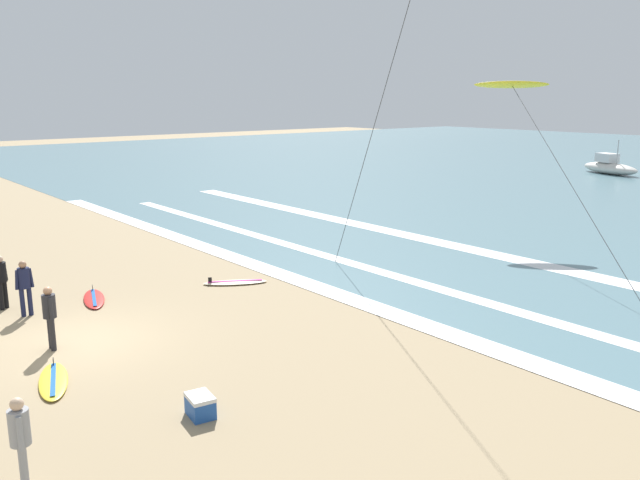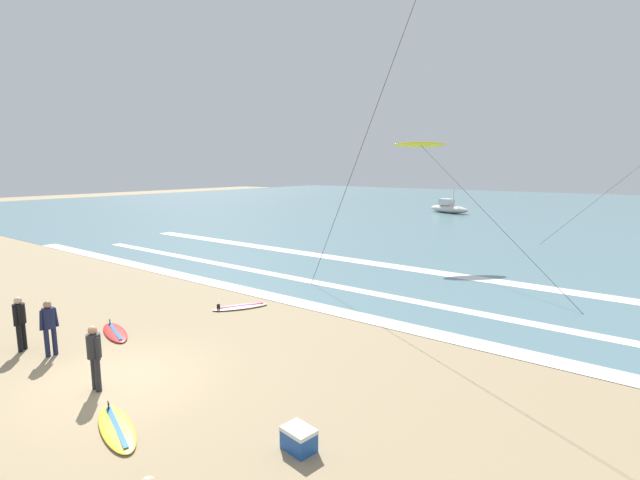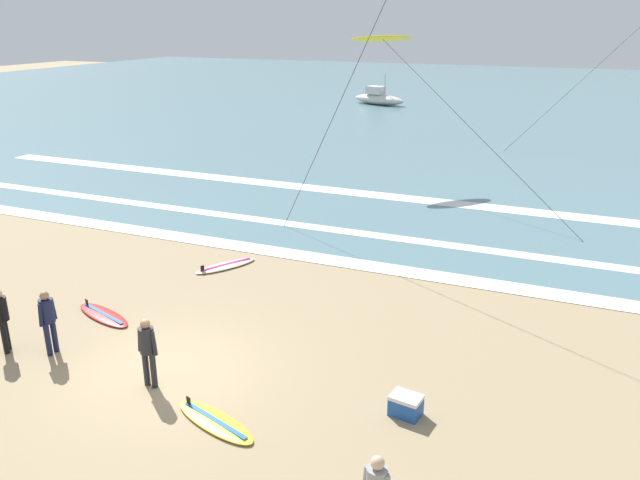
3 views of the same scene
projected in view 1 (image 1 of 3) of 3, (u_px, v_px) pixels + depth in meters
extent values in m
plane|color=#9E8763|center=(75.00, 343.00, 16.49)|extent=(160.00, 160.00, 0.00)
cube|color=white|center=(320.00, 288.00, 21.10)|extent=(46.03, 0.88, 0.01)
cube|color=white|center=(383.00, 273.00, 22.92)|extent=(39.22, 0.63, 0.01)
cube|color=white|center=(451.00, 245.00, 27.13)|extent=(40.60, 1.04, 0.01)
cylinder|color=black|center=(5.00, 294.00, 19.09)|extent=(0.13, 0.13, 0.82)
cylinder|color=black|center=(1.00, 296.00, 18.90)|extent=(0.13, 0.13, 0.82)
cylinder|color=black|center=(1.00, 272.00, 18.85)|extent=(0.32, 0.32, 0.58)
cylinder|color=black|center=(5.00, 271.00, 19.03)|extent=(0.15, 0.16, 0.56)
cylinder|color=#232328|center=(53.00, 335.00, 15.89)|extent=(0.13, 0.13, 0.82)
cylinder|color=#232328|center=(51.00, 332.00, 16.05)|extent=(0.13, 0.13, 0.82)
cylinder|color=#232328|center=(49.00, 306.00, 15.82)|extent=(0.32, 0.32, 0.58)
cylinder|color=#232328|center=(51.00, 309.00, 15.67)|extent=(0.14, 0.10, 0.56)
cylinder|color=#232328|center=(47.00, 305.00, 15.97)|extent=(0.14, 0.10, 0.56)
sphere|color=#9E7051|center=(48.00, 291.00, 15.73)|extent=(0.21, 0.21, 0.21)
cylinder|color=#141938|center=(30.00, 301.00, 18.46)|extent=(0.13, 0.13, 0.82)
cylinder|color=#141938|center=(23.00, 303.00, 18.34)|extent=(0.13, 0.13, 0.82)
cylinder|color=#141938|center=(24.00, 278.00, 18.24)|extent=(0.32, 0.32, 0.58)
cylinder|color=#141938|center=(31.00, 278.00, 18.36)|extent=(0.09, 0.13, 0.56)
cylinder|color=#141938|center=(17.00, 280.00, 18.14)|extent=(0.09, 0.13, 0.56)
sphere|color=#9E7051|center=(22.00, 265.00, 18.16)|extent=(0.21, 0.21, 0.21)
cylinder|color=gray|center=(24.00, 471.00, 10.12)|extent=(0.13, 0.13, 0.82)
cylinder|color=gray|center=(23.00, 465.00, 10.30)|extent=(0.13, 0.13, 0.82)
cylinder|color=gray|center=(19.00, 427.00, 10.06)|extent=(0.32, 0.32, 0.58)
cylinder|color=gray|center=(20.00, 434.00, 9.90)|extent=(0.15, 0.12, 0.56)
cylinder|color=gray|center=(19.00, 423.00, 10.23)|extent=(0.15, 0.12, 0.56)
sphere|color=#DBB28E|center=(17.00, 404.00, 9.97)|extent=(0.21, 0.21, 0.21)
ellipsoid|color=beige|center=(235.00, 282.00, 21.63)|extent=(1.56, 2.12, 0.09)
cube|color=#BF198C|center=(235.00, 281.00, 21.62)|extent=(0.97, 1.60, 0.01)
cube|color=black|center=(210.00, 280.00, 21.47)|extent=(0.07, 0.11, 0.16)
ellipsoid|color=yellow|center=(53.00, 381.00, 14.17)|extent=(2.18, 1.22, 0.09)
cube|color=#1959B2|center=(53.00, 379.00, 14.16)|extent=(1.73, 0.65, 0.01)
cube|color=black|center=(53.00, 361.00, 14.89)|extent=(0.12, 0.05, 0.16)
ellipsoid|color=red|center=(94.00, 299.00, 19.88)|extent=(2.18, 1.22, 0.09)
cube|color=#1959B2|center=(94.00, 297.00, 19.86)|extent=(1.73, 0.65, 0.01)
cube|color=black|center=(93.00, 288.00, 20.59)|extent=(0.12, 0.05, 0.16)
cylinder|color=#333333|center=(405.00, 19.00, 18.90)|extent=(8.40, 2.00, 16.53)
ellipsoid|color=yellow|center=(511.00, 85.00, 28.33)|extent=(2.80, 2.82, 0.43)
cylinder|color=#333333|center=(566.00, 177.00, 23.16)|extent=(9.89, 6.96, 6.56)
ellipsoid|color=beige|center=(610.00, 168.00, 51.43)|extent=(5.47, 3.21, 0.90)
cube|color=silver|center=(607.00, 158.00, 51.62)|extent=(1.76, 1.51, 0.70)
cylinder|color=#B2B2B2|center=(618.00, 152.00, 50.59)|extent=(0.08, 0.08, 1.80)
cube|color=#1E4C9E|center=(200.00, 408.00, 12.67)|extent=(0.66, 0.52, 0.36)
cube|color=silver|center=(200.00, 397.00, 12.62)|extent=(0.67, 0.53, 0.08)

